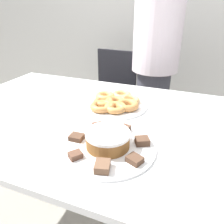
{
  "coord_description": "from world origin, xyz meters",
  "views": [
    {
      "loc": [
        0.29,
        -0.89,
        1.28
      ],
      "look_at": [
        -0.04,
        -0.04,
        0.84
      ],
      "focal_mm": 35.0,
      "sensor_mm": 36.0,
      "label": 1
    }
  ],
  "objects_px": {
    "office_chair_left": "(111,102)",
    "plate_donuts": "(115,105)",
    "person_standing": "(155,63)",
    "frosted_cake": "(108,139)",
    "plate_cake": "(108,147)"
  },
  "relations": [
    {
      "from": "office_chair_left",
      "to": "plate_donuts",
      "type": "bearing_deg",
      "value": -63.4
    },
    {
      "from": "office_chair_left",
      "to": "plate_donuts",
      "type": "distance_m",
      "value": 0.91
    },
    {
      "from": "person_standing",
      "to": "frosted_cake",
      "type": "height_order",
      "value": "person_standing"
    },
    {
      "from": "person_standing",
      "to": "frosted_cake",
      "type": "distance_m",
      "value": 1.15
    },
    {
      "from": "frosted_cake",
      "to": "plate_cake",
      "type": "bearing_deg",
      "value": 0.0
    },
    {
      "from": "person_standing",
      "to": "plate_donuts",
      "type": "distance_m",
      "value": 0.77
    },
    {
      "from": "person_standing",
      "to": "plate_cake",
      "type": "bearing_deg",
      "value": -87.61
    },
    {
      "from": "office_chair_left",
      "to": "frosted_cake",
      "type": "relative_size",
      "value": 5.22
    },
    {
      "from": "plate_donuts",
      "to": "office_chair_left",
      "type": "bearing_deg",
      "value": 113.35
    },
    {
      "from": "person_standing",
      "to": "office_chair_left",
      "type": "xyz_separation_m",
      "value": [
        -0.4,
        0.0,
        -0.42
      ]
    },
    {
      "from": "person_standing",
      "to": "frosted_cake",
      "type": "relative_size",
      "value": 9.39
    },
    {
      "from": "office_chair_left",
      "to": "frosted_cake",
      "type": "height_order",
      "value": "office_chair_left"
    },
    {
      "from": "person_standing",
      "to": "office_chair_left",
      "type": "bearing_deg",
      "value": 179.57
    },
    {
      "from": "plate_donuts",
      "to": "frosted_cake",
      "type": "xyz_separation_m",
      "value": [
        0.11,
        -0.38,
        0.04
      ]
    },
    {
      "from": "person_standing",
      "to": "plate_donuts",
      "type": "relative_size",
      "value": 4.55
    }
  ]
}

